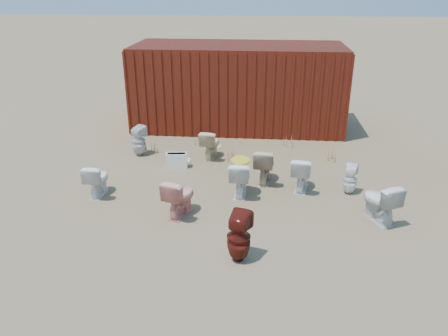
# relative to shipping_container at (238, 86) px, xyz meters

# --- Properties ---
(ground) EXTENTS (100.00, 100.00, 0.00)m
(ground) POSITION_rel_shipping_container_xyz_m (0.00, -5.20, -1.20)
(ground) COLOR brown
(ground) RESTS_ON ground
(shipping_container) EXTENTS (6.00, 2.40, 2.40)m
(shipping_container) POSITION_rel_shipping_container_xyz_m (0.00, 0.00, 0.00)
(shipping_container) COLOR #470D0B
(shipping_container) RESTS_ON ground
(toilet_front_a) EXTENTS (0.40, 0.69, 0.69)m
(toilet_front_a) POSITION_rel_shipping_container_xyz_m (-2.57, -4.95, -0.85)
(toilet_front_a) COLOR white
(toilet_front_a) RESTS_ON ground
(toilet_front_pink) EXTENTS (0.63, 0.83, 0.75)m
(toilet_front_pink) POSITION_rel_shipping_container_xyz_m (-0.74, -5.61, -0.82)
(toilet_front_pink) COLOR #EA9587
(toilet_front_pink) RESTS_ON ground
(toilet_front_c) EXTENTS (0.55, 0.79, 0.74)m
(toilet_front_c) POSITION_rel_shipping_container_xyz_m (1.61, -4.31, -0.83)
(toilet_front_c) COLOR white
(toilet_front_c) RESTS_ON ground
(toilet_front_maroon) EXTENTS (0.47, 0.48, 0.83)m
(toilet_front_maroon) POSITION_rel_shipping_container_xyz_m (0.45, -6.97, -0.78)
(toilet_front_maroon) COLOR #59170F
(toilet_front_maroon) RESTS_ON ground
(toilet_front_e) EXTENTS (0.72, 0.87, 0.78)m
(toilet_front_e) POSITION_rel_shipping_container_xyz_m (2.92, -5.50, -0.81)
(toilet_front_e) COLOR silver
(toilet_front_e) RESTS_ON ground
(toilet_back_a) EXTENTS (0.47, 0.47, 0.77)m
(toilet_back_a) POSITION_rel_shipping_container_xyz_m (-2.33, -2.70, -0.82)
(toilet_back_a) COLOR silver
(toilet_back_a) RESTS_ON ground
(toilet_back_beige_left) EXTENTS (0.52, 0.77, 0.73)m
(toilet_back_beige_left) POSITION_rel_shipping_container_xyz_m (-0.51, -2.70, -0.84)
(toilet_back_beige_left) COLOR beige
(toilet_back_beige_left) RESTS_ON ground
(toilet_back_beige_right) EXTENTS (0.51, 0.81, 0.79)m
(toilet_back_beige_right) POSITION_rel_shipping_container_xyz_m (0.82, -4.00, -0.81)
(toilet_back_beige_right) COLOR #C9B293
(toilet_back_beige_right) RESTS_ON ground
(toilet_back_yellowlid) EXTENTS (0.44, 0.75, 0.75)m
(toilet_back_yellowlid) POSITION_rel_shipping_container_xyz_m (0.34, -4.68, -0.82)
(toilet_back_yellowlid) COLOR white
(toilet_back_yellowlid) RESTS_ON ground
(toilet_back_e) EXTENTS (0.36, 0.36, 0.63)m
(toilet_back_e) POSITION_rel_shipping_container_xyz_m (2.59, -4.41, -0.88)
(toilet_back_e) COLOR white
(toilet_back_e) RESTS_ON ground
(yellow_lid) EXTENTS (0.38, 0.48, 0.02)m
(yellow_lid) POSITION_rel_shipping_container_xyz_m (0.34, -4.68, -0.43)
(yellow_lid) COLOR gold
(yellow_lid) RESTS_ON toilet_back_yellowlid
(loose_tank) EXTENTS (0.52, 0.26, 0.35)m
(loose_tank) POSITION_rel_shipping_container_xyz_m (-1.23, -3.38, -1.02)
(loose_tank) COLOR white
(loose_tank) RESTS_ON ground
(loose_lid_near) EXTENTS (0.49, 0.57, 0.02)m
(loose_lid_near) POSITION_rel_shipping_container_xyz_m (-1.16, -2.97, -1.19)
(loose_lid_near) COLOR beige
(loose_lid_near) RESTS_ON ground
(loose_lid_far) EXTENTS (0.46, 0.54, 0.02)m
(loose_lid_far) POSITION_rel_shipping_container_xyz_m (-0.49, -1.92, -1.19)
(loose_lid_far) COLOR #BDAD89
(loose_lid_far) RESTS_ON ground
(weed_clump_a) EXTENTS (0.36, 0.36, 0.29)m
(weed_clump_a) POSITION_rel_shipping_container_xyz_m (-2.08, -2.39, -1.06)
(weed_clump_a) COLOR #AB8144
(weed_clump_a) RESTS_ON ground
(weed_clump_b) EXTENTS (0.32, 0.32, 0.30)m
(weed_clump_b) POSITION_rel_shipping_container_xyz_m (0.06, -2.90, -1.05)
(weed_clump_b) COLOR #AB8144
(weed_clump_b) RESTS_ON ground
(weed_clump_c) EXTENTS (0.36, 0.36, 0.36)m
(weed_clump_c) POSITION_rel_shipping_container_xyz_m (2.42, -2.58, -1.02)
(weed_clump_c) COLOR #AB8144
(weed_clump_c) RESTS_ON ground
(weed_clump_d) EXTENTS (0.30, 0.30, 0.25)m
(weed_clump_d) POSITION_rel_shipping_container_xyz_m (-0.95, -1.70, -1.07)
(weed_clump_d) COLOR #AB8144
(weed_clump_d) RESTS_ON ground
(weed_clump_e) EXTENTS (0.34, 0.34, 0.30)m
(weed_clump_e) POSITION_rel_shipping_container_xyz_m (1.43, -1.70, -1.05)
(weed_clump_e) COLOR #AB8144
(weed_clump_e) RESTS_ON ground
(weed_clump_f) EXTENTS (0.28, 0.28, 0.22)m
(weed_clump_f) POSITION_rel_shipping_container_xyz_m (3.32, -4.84, -1.09)
(weed_clump_f) COLOR #AB8144
(weed_clump_f) RESTS_ON ground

